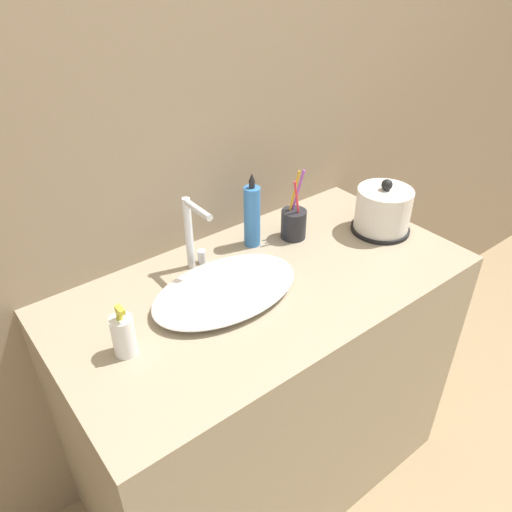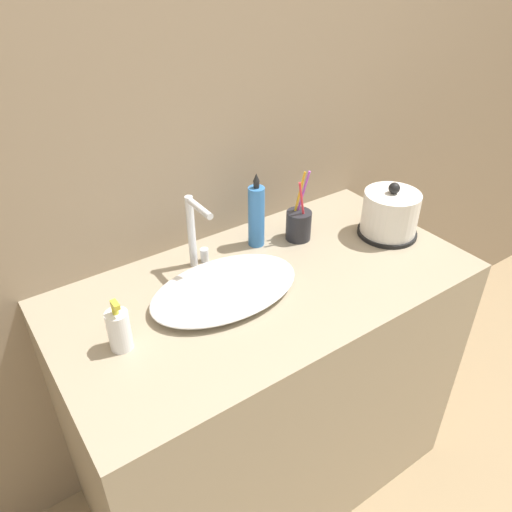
{
  "view_description": "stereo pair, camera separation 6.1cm",
  "coord_description": "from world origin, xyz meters",
  "px_view_note": "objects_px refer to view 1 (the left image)",
  "views": [
    {
      "loc": [
        -0.69,
        -0.54,
        1.65
      ],
      "look_at": [
        -0.04,
        0.3,
        0.95
      ],
      "focal_mm": 35.0,
      "sensor_mm": 36.0,
      "label": 1
    },
    {
      "loc": [
        -0.64,
        -0.57,
        1.65
      ],
      "look_at": [
        -0.04,
        0.3,
        0.95
      ],
      "focal_mm": 35.0,
      "sensor_mm": 36.0,
      "label": 2
    }
  ],
  "objects_px": {
    "electric_kettle": "(383,212)",
    "lotion_bottle": "(123,335)",
    "faucet": "(193,232)",
    "shampoo_bottle": "(252,216)",
    "toothbrush_cup": "(294,223)"
  },
  "relations": [
    {
      "from": "electric_kettle",
      "to": "lotion_bottle",
      "type": "bearing_deg",
      "value": -179.82
    },
    {
      "from": "electric_kettle",
      "to": "shampoo_bottle",
      "type": "xyz_separation_m",
      "value": [
        -0.37,
        0.19,
        0.03
      ]
    },
    {
      "from": "faucet",
      "to": "lotion_bottle",
      "type": "xyz_separation_m",
      "value": [
        -0.3,
        -0.18,
        -0.07
      ]
    },
    {
      "from": "faucet",
      "to": "lotion_bottle",
      "type": "height_order",
      "value": "faucet"
    },
    {
      "from": "toothbrush_cup",
      "to": "shampoo_bottle",
      "type": "distance_m",
      "value": 0.14
    },
    {
      "from": "lotion_bottle",
      "to": "shampoo_bottle",
      "type": "height_order",
      "value": "shampoo_bottle"
    },
    {
      "from": "faucet",
      "to": "electric_kettle",
      "type": "relative_size",
      "value": 1.18
    },
    {
      "from": "toothbrush_cup",
      "to": "electric_kettle",
      "type": "bearing_deg",
      "value": -29.93
    },
    {
      "from": "toothbrush_cup",
      "to": "faucet",
      "type": "bearing_deg",
      "value": 172.65
    },
    {
      "from": "shampoo_bottle",
      "to": "toothbrush_cup",
      "type": "bearing_deg",
      "value": -19.94
    },
    {
      "from": "faucet",
      "to": "shampoo_bottle",
      "type": "distance_m",
      "value": 0.21
    },
    {
      "from": "shampoo_bottle",
      "to": "lotion_bottle",
      "type": "bearing_deg",
      "value": -159.58
    },
    {
      "from": "faucet",
      "to": "electric_kettle",
      "type": "distance_m",
      "value": 0.6
    },
    {
      "from": "electric_kettle",
      "to": "lotion_bottle",
      "type": "relative_size",
      "value": 1.35
    },
    {
      "from": "electric_kettle",
      "to": "shampoo_bottle",
      "type": "relative_size",
      "value": 0.79
    }
  ]
}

